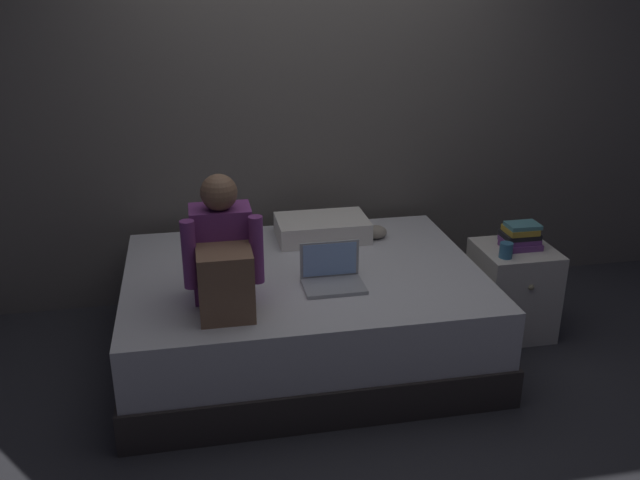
{
  "coord_description": "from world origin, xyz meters",
  "views": [
    {
      "loc": [
        -0.77,
        -3.12,
        2.09
      ],
      "look_at": [
        -0.14,
        0.1,
        0.79
      ],
      "focal_mm": 38.15,
      "sensor_mm": 36.0,
      "label": 1
    }
  ],
  "objects_px": {
    "nightstand": "(512,290)",
    "laptop": "(332,275)",
    "bed": "(303,313)",
    "pillow": "(322,228)",
    "clothes_pile": "(368,232)",
    "person_sitting": "(223,258)",
    "book_stack": "(521,236)",
    "mug": "(506,250)"
  },
  "relations": [
    {
      "from": "laptop",
      "to": "book_stack",
      "type": "bearing_deg",
      "value": 12.12
    },
    {
      "from": "person_sitting",
      "to": "laptop",
      "type": "height_order",
      "value": "person_sitting"
    },
    {
      "from": "bed",
      "to": "clothes_pile",
      "type": "height_order",
      "value": "clothes_pile"
    },
    {
      "from": "pillow",
      "to": "nightstand",
      "type": "bearing_deg",
      "value": -21.13
    },
    {
      "from": "pillow",
      "to": "book_stack",
      "type": "bearing_deg",
      "value": -20.56
    },
    {
      "from": "person_sitting",
      "to": "laptop",
      "type": "distance_m",
      "value": 0.61
    },
    {
      "from": "bed",
      "to": "mug",
      "type": "bearing_deg",
      "value": -4.61
    },
    {
      "from": "bed",
      "to": "book_stack",
      "type": "distance_m",
      "value": 1.37
    },
    {
      "from": "nightstand",
      "to": "mug",
      "type": "height_order",
      "value": "mug"
    },
    {
      "from": "bed",
      "to": "pillow",
      "type": "relative_size",
      "value": 3.57
    },
    {
      "from": "nightstand",
      "to": "book_stack",
      "type": "xyz_separation_m",
      "value": [
        0.02,
        0.01,
        0.35
      ]
    },
    {
      "from": "book_stack",
      "to": "bed",
      "type": "bearing_deg",
      "value": -178.66
    },
    {
      "from": "laptop",
      "to": "clothes_pile",
      "type": "height_order",
      "value": "laptop"
    },
    {
      "from": "person_sitting",
      "to": "pillow",
      "type": "xyz_separation_m",
      "value": [
        0.65,
        0.79,
        -0.19
      ]
    },
    {
      "from": "book_stack",
      "to": "clothes_pile",
      "type": "relative_size",
      "value": 0.94
    },
    {
      "from": "mug",
      "to": "clothes_pile",
      "type": "distance_m",
      "value": 0.85
    },
    {
      "from": "pillow",
      "to": "mug",
      "type": "distance_m",
      "value": 1.11
    },
    {
      "from": "mug",
      "to": "clothes_pile",
      "type": "xyz_separation_m",
      "value": [
        -0.69,
        0.48,
        -0.02
      ]
    },
    {
      "from": "person_sitting",
      "to": "book_stack",
      "type": "xyz_separation_m",
      "value": [
        1.77,
        0.37,
        -0.16
      ]
    },
    {
      "from": "bed",
      "to": "pillow",
      "type": "bearing_deg",
      "value": 65.9
    },
    {
      "from": "book_stack",
      "to": "pillow",
      "type": "bearing_deg",
      "value": 159.44
    },
    {
      "from": "nightstand",
      "to": "clothes_pile",
      "type": "xyz_separation_m",
      "value": [
        -0.82,
        0.36,
        0.3
      ]
    },
    {
      "from": "mug",
      "to": "person_sitting",
      "type": "bearing_deg",
      "value": -171.44
    },
    {
      "from": "person_sitting",
      "to": "bed",
      "type": "bearing_deg",
      "value": 36.92
    },
    {
      "from": "bed",
      "to": "person_sitting",
      "type": "relative_size",
      "value": 3.05
    },
    {
      "from": "pillow",
      "to": "book_stack",
      "type": "relative_size",
      "value": 2.49
    },
    {
      "from": "clothes_pile",
      "to": "bed",
      "type": "bearing_deg",
      "value": -140.85
    },
    {
      "from": "nightstand",
      "to": "book_stack",
      "type": "relative_size",
      "value": 2.47
    },
    {
      "from": "bed",
      "to": "person_sitting",
      "type": "bearing_deg",
      "value": -143.08
    },
    {
      "from": "nightstand",
      "to": "person_sitting",
      "type": "bearing_deg",
      "value": -168.26
    },
    {
      "from": "person_sitting",
      "to": "book_stack",
      "type": "distance_m",
      "value": 1.81
    },
    {
      "from": "pillow",
      "to": "mug",
      "type": "xyz_separation_m",
      "value": [
        0.97,
        -0.54,
        -0.0
      ]
    },
    {
      "from": "mug",
      "to": "laptop",
      "type": "bearing_deg",
      "value": -172.82
    },
    {
      "from": "nightstand",
      "to": "pillow",
      "type": "bearing_deg",
      "value": 158.87
    },
    {
      "from": "laptop",
      "to": "person_sitting",
      "type": "bearing_deg",
      "value": -168.91
    },
    {
      "from": "laptop",
      "to": "clothes_pile",
      "type": "bearing_deg",
      "value": 59.88
    },
    {
      "from": "laptop",
      "to": "mug",
      "type": "height_order",
      "value": "laptop"
    },
    {
      "from": "person_sitting",
      "to": "book_stack",
      "type": "height_order",
      "value": "person_sitting"
    },
    {
      "from": "laptop",
      "to": "book_stack",
      "type": "relative_size",
      "value": 1.43
    },
    {
      "from": "nightstand",
      "to": "mug",
      "type": "bearing_deg",
      "value": -137.31
    },
    {
      "from": "bed",
      "to": "book_stack",
      "type": "height_order",
      "value": "book_stack"
    },
    {
      "from": "nightstand",
      "to": "laptop",
      "type": "bearing_deg",
      "value": -167.94
    }
  ]
}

